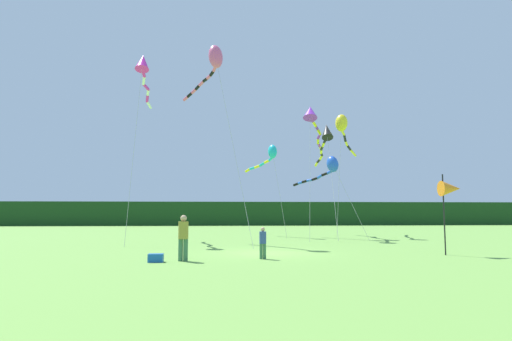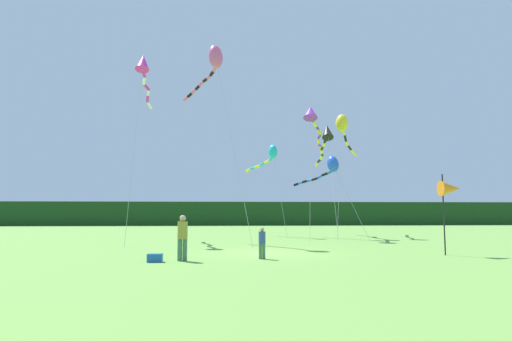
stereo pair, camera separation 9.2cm
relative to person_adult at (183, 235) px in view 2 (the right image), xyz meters
The scene contains 13 objects.
ground_plane 4.82m from the person_adult, 41.53° to the left, with size 120.00×120.00×0.00m, color #6B9E42.
distant_treeline 48.27m from the person_adult, 85.80° to the left, with size 108.00×2.09×3.47m, color #193D19.
person_adult is the anchor object (origin of this frame).
person_child 3.19m from the person_adult, ahead, with size 0.28×0.28×1.27m.
cooler_box 1.32m from the person_adult, 163.18° to the right, with size 0.56×0.38×0.31m, color #1959B2.
banner_flag_pole 11.85m from the person_adult, ahead, with size 0.90×0.70×3.56m.
kite_black 20.21m from the person_adult, 59.51° to the left, with size 1.05×10.46×8.99m.
kite_rainbow 14.32m from the person_adult, 84.84° to the left, with size 4.45×8.34×12.47m.
kite_purple 18.30m from the person_adult, 60.55° to the left, with size 3.16×9.54×9.81m.
kite_blue 17.53m from the person_adult, 56.76° to the left, with size 4.21×5.79×6.10m.
kite_magenta 15.91m from the person_adult, 108.25° to the left, with size 0.93×8.79×12.30m.
kite_cyan 18.70m from the person_adult, 72.89° to the left, with size 2.86×5.12×7.28m.
kite_yellow 21.94m from the person_adult, 56.83° to the left, with size 3.85×7.06×9.78m.
Camera 2 is at (-1.98, -20.37, 1.84)m, focal length 30.76 mm.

